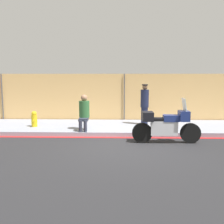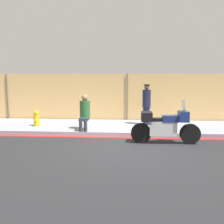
{
  "view_description": "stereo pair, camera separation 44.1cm",
  "coord_description": "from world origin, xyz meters",
  "px_view_note": "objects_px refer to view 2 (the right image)",
  "views": [
    {
      "loc": [
        -0.23,
        -8.15,
        2.23
      ],
      "look_at": [
        -0.5,
        1.42,
        0.92
      ],
      "focal_mm": 42.0,
      "sensor_mm": 36.0,
      "label": 1
    },
    {
      "loc": [
        0.21,
        -8.13,
        2.23
      ],
      "look_at": [
        -0.5,
        1.42,
        0.92
      ],
      "focal_mm": 42.0,
      "sensor_mm": 36.0,
      "label": 2
    }
  ],
  "objects_px": {
    "motorcycle": "(165,125)",
    "person_seated_on_curb": "(85,110)",
    "officer_standing": "(146,104)",
    "fire_hydrant": "(37,118)"
  },
  "relations": [
    {
      "from": "motorcycle",
      "to": "fire_hydrant",
      "type": "height_order",
      "value": "motorcycle"
    },
    {
      "from": "officer_standing",
      "to": "fire_hydrant",
      "type": "height_order",
      "value": "officer_standing"
    },
    {
      "from": "officer_standing",
      "to": "fire_hydrant",
      "type": "distance_m",
      "value": 4.68
    },
    {
      "from": "officer_standing",
      "to": "motorcycle",
      "type": "bearing_deg",
      "value": -79.39
    },
    {
      "from": "motorcycle",
      "to": "officer_standing",
      "type": "relative_size",
      "value": 1.33
    },
    {
      "from": "person_seated_on_curb",
      "to": "fire_hydrant",
      "type": "bearing_deg",
      "value": 163.97
    },
    {
      "from": "motorcycle",
      "to": "person_seated_on_curb",
      "type": "bearing_deg",
      "value": 156.54
    },
    {
      "from": "fire_hydrant",
      "to": "motorcycle",
      "type": "bearing_deg",
      "value": -20.5
    },
    {
      "from": "person_seated_on_curb",
      "to": "motorcycle",
      "type": "bearing_deg",
      "value": -23.65
    },
    {
      "from": "person_seated_on_curb",
      "to": "fire_hydrant",
      "type": "distance_m",
      "value": 2.29
    }
  ]
}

